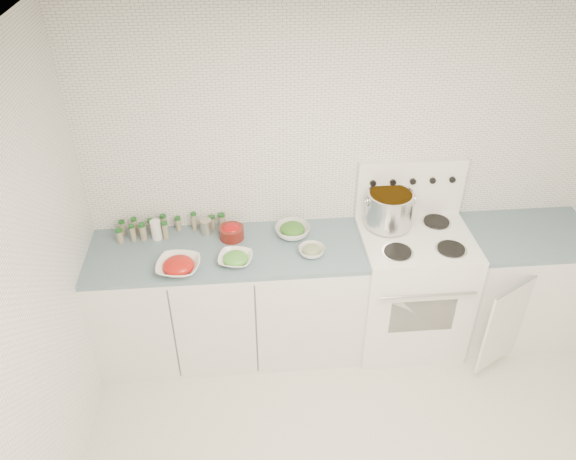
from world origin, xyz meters
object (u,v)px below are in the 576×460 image
object	(u,v)px
stove	(409,284)
bowl_snowpea	(235,259)
bowl_tomato	(178,266)
stock_pot	(389,208)

from	to	relation	value
stove	bowl_snowpea	distance (m)	1.32
bowl_tomato	stock_pot	bearing A→B (deg)	13.31
bowl_snowpea	stove	bearing A→B (deg)	6.56
stock_pot	bowl_tomato	distance (m)	1.48
stove	bowl_tomato	size ratio (longest dim) A/B	4.35
stove	bowl_snowpea	xyz separation A→B (m)	(-1.24, -0.14, 0.43)
bowl_tomato	bowl_snowpea	bearing A→B (deg)	7.92
bowl_snowpea	bowl_tomato	bearing A→B (deg)	-172.08
bowl_tomato	bowl_snowpea	distance (m)	0.36
stove	bowl_snowpea	bearing A→B (deg)	-173.44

